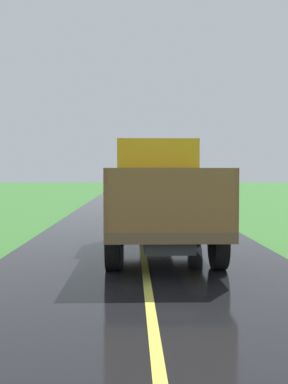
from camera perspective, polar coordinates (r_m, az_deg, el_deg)
name	(u,v)px	position (r m, az deg, el deg)	size (l,w,h in m)	color
banana_truck_near	(159,194)	(11.50, 1.87, -0.22)	(2.38, 5.82, 2.80)	#2D2D30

